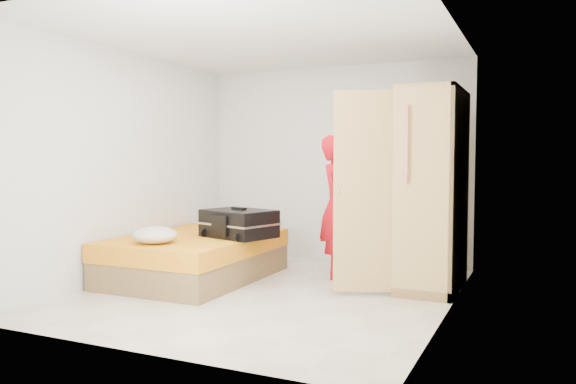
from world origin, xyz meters
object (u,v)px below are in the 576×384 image
at_px(bed, 196,257).
at_px(round_cushion, 155,235).
at_px(suitcase, 239,223).
at_px(wardrobe, 428,195).
at_px(person, 337,207).

bearing_deg(bed, round_cushion, -93.89).
xyz_separation_m(bed, suitcase, (0.50, 0.11, 0.40)).
distance_m(bed, round_cushion, 0.75).
distance_m(suitcase, round_cushion, 0.96).
xyz_separation_m(wardrobe, person, (-1.07, 0.16, -0.18)).
relative_size(wardrobe, suitcase, 2.29).
bearing_deg(wardrobe, person, 171.27).
bearing_deg(person, suitcase, 101.42).
height_order(wardrobe, person, wardrobe).
bearing_deg(bed, wardrobe, 13.78).
distance_m(bed, person, 1.73).
bearing_deg(bed, person, 28.40).
xyz_separation_m(bed, round_cushion, (-0.05, -0.67, 0.34)).
height_order(wardrobe, round_cushion, wardrobe).
xyz_separation_m(bed, person, (1.44, 0.78, 0.57)).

